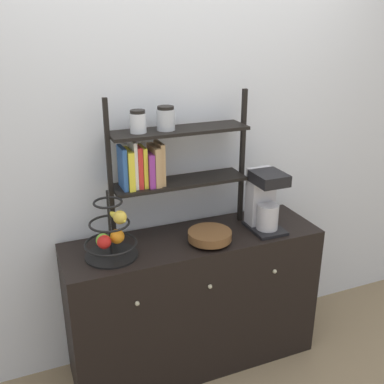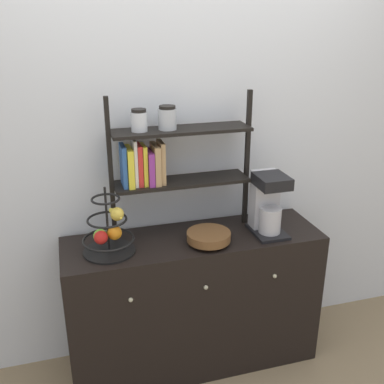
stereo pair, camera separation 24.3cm
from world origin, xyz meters
name	(u,v)px [view 2 (the right image)]	position (x,y,z in m)	size (l,w,h in m)	color
ground_plane	(204,383)	(0.00, 0.00, 0.00)	(12.00, 12.00, 0.00)	#847051
wall_back	(181,148)	(0.00, 0.49, 1.30)	(7.00, 0.05, 2.60)	silver
sideboard	(194,301)	(0.00, 0.22, 0.42)	(1.47, 0.46, 0.85)	black
coffee_maker	(267,203)	(0.42, 0.18, 1.03)	(0.18, 0.24, 0.35)	black
fruit_stand	(109,232)	(-0.47, 0.18, 0.97)	(0.27, 0.27, 0.37)	black
wooden_bowl	(209,237)	(0.06, 0.13, 0.89)	(0.24, 0.24, 0.07)	brown
shelf_hutch	(162,156)	(-0.15, 0.33, 1.31)	(0.80, 0.20, 0.79)	black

